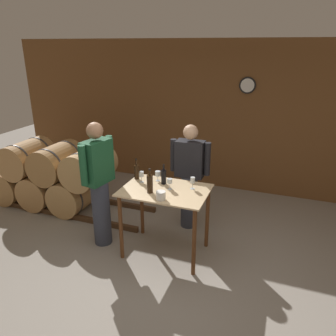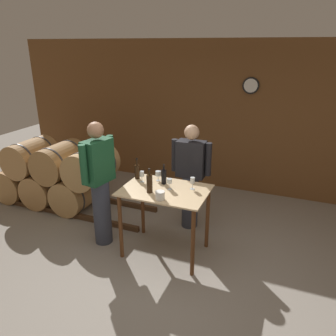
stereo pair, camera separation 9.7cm
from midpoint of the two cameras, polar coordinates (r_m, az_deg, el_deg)
The scene contains 14 objects.
ground_plane at distance 4.05m, azimuth -2.31°, elevation -19.12°, with size 14.00×14.00×0.00m, color gray.
back_wall at distance 6.10m, azimuth 9.24°, elevation 8.71°, with size 8.40×0.08×2.70m.
barrel_rack at distance 5.85m, azimuth -18.73°, elevation -1.09°, with size 3.79×0.82×1.09m.
tasting_table at distance 4.15m, azimuth 0.15°, elevation -5.91°, with size 1.08×0.75×0.91m.
wine_bottle_far_left at distance 4.37m, azimuth -4.77°, elevation -0.52°, with size 0.06×0.06×0.29m.
wine_bottle_left at distance 3.95m, azimuth -2.54°, elevation -2.65°, with size 0.07×0.07×0.31m.
wine_bottle_center at distance 4.20m, azimuth -0.06°, elevation -1.45°, with size 0.07×0.07×0.26m.
wine_glass_near_left at distance 4.26m, azimuth -3.92°, elevation -1.11°, with size 0.06×0.06×0.15m.
wine_glass_near_center at distance 4.29m, azimuth -1.08°, elevation -1.01°, with size 0.07×0.07×0.13m.
wine_glass_near_right at distance 4.03m, azimuth 0.95°, elevation -2.35°, with size 0.07×0.07×0.14m.
wine_glass_far_side at distance 4.05m, azimuth 4.99°, elevation -2.24°, with size 0.06×0.06×0.16m.
ice_bucket at distance 3.80m, azimuth -0.67°, elevation -4.80°, with size 0.11×0.11×0.10m.
person_host at distance 4.74m, azimuth 4.55°, elevation -1.29°, with size 0.59×0.24×1.57m.
person_visitor_with_scarf at distance 4.38m, azimuth -11.21°, elevation -2.41°, with size 0.29×0.58×1.71m.
Camera 2 is at (1.35, -2.81, 2.60)m, focal length 35.00 mm.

